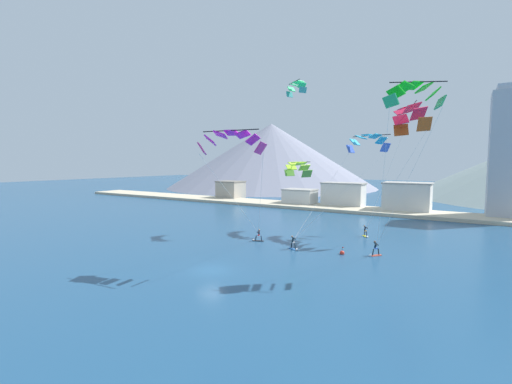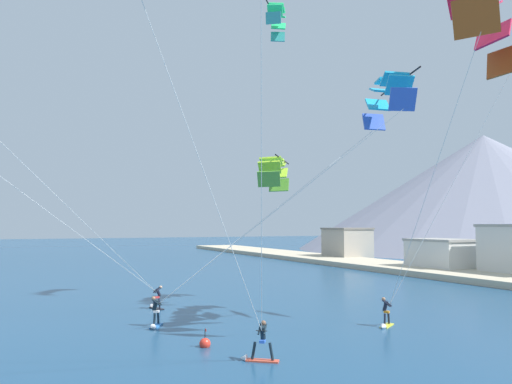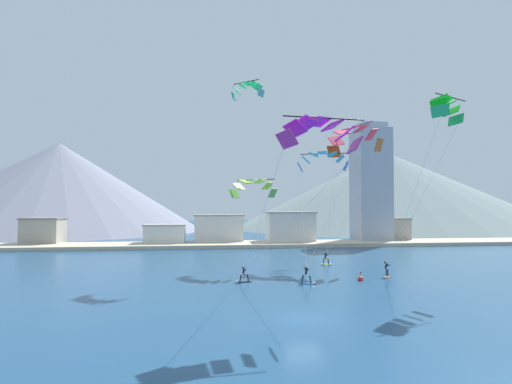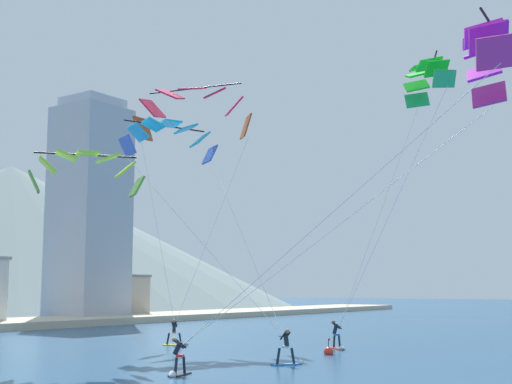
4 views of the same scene
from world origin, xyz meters
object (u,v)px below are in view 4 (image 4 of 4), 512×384
Objects in this scene: parafoil_kite_near_trail at (484,57)px; race_marker_buoy at (329,352)px; kitesurfer_near_trail at (177,364)px; parafoil_kite_distant_high_outer at (87,167)px; parafoil_kite_near_lead at (170,136)px; kitesurfer_mid_center at (177,337)px; parafoil_kite_far_left at (426,78)px; kitesurfer_far_left at (338,340)px; parafoil_kite_mid_center at (193,107)px; kitesurfer_near_lead at (289,353)px.

race_marker_buoy is (7.64, 11.73, -12.90)m from parafoil_kite_near_trail.
kitesurfer_near_trail is 13.06m from parafoil_kite_distant_high_outer.
race_marker_buoy is (0.36, -11.90, -13.79)m from parafoil_kite_near_lead.
kitesurfer_mid_center reaches higher than race_marker_buoy.
parafoil_kite_distant_high_outer is (-10.04, -2.19, 9.67)m from kitesurfer_mid_center.
parafoil_kite_distant_high_outer is (-9.74, -2.84, -3.75)m from parafoil_kite_near_lead.
parafoil_kite_distant_high_outer is at bearing 145.28° from parafoil_kite_far_left.
kitesurfer_mid_center is 10.56m from kitesurfer_far_left.
kitesurfer_far_left is at bearing -70.75° from kitesurfer_mid_center.
parafoil_kite_mid_center is at bearing 38.81° from kitesurfer_near_trail.
parafoil_kite_far_left reaches higher than kitesurfer_near_lead.
parafoil_kite_near_lead is at bearing 43.69° from kitesurfer_near_trail.
kitesurfer_near_lead is 16.51m from parafoil_kite_near_trail.
parafoil_kite_near_trail reaches higher than parafoil_kite_distant_high_outer.
parafoil_kite_far_left is (19.89, -3.82, 16.89)m from kitesurfer_near_trail.
parafoil_kite_far_left reaches higher than parafoil_kite_near_trail.
kitesurfer_near_lead is at bearing -112.76° from parafoil_kite_near_lead.
race_marker_buoy is (12.23, -0.56, -0.34)m from kitesurfer_near_trail.
parafoil_kite_near_lead is 14.42× the size of race_marker_buoy.
parafoil_kite_near_lead is 6.66m from parafoil_kite_mid_center.
parafoil_kite_mid_center is 17.36m from parafoil_kite_distant_high_outer.
parafoil_kite_far_left is at bearing -61.95° from kitesurfer_mid_center.
kitesurfer_far_left is 0.13× the size of parafoil_kite_near_trail.
parafoil_kite_near_lead is 24.74m from parafoil_kite_near_trail.
parafoil_kite_far_left reaches higher than kitesurfer_near_trail.
kitesurfer_near_lead is 14.61m from parafoil_kite_distant_high_outer.
parafoil_kite_mid_center is at bearing 31.75° from kitesurfer_mid_center.
race_marker_buoy is at bearing 10.45° from kitesurfer_near_lead.
parafoil_kite_mid_center is (5.16, 2.35, 3.51)m from parafoil_kite_near_lead.
kitesurfer_near_lead is 1.03× the size of kitesurfer_near_trail.
kitesurfer_far_left is (15.64, 0.72, 0.07)m from kitesurfer_near_trail.
kitesurfer_mid_center is 0.12× the size of parafoil_kite_near_trail.
parafoil_kite_far_left is at bearing 28.96° from parafoil_kite_near_trail.
kitesurfer_mid_center is 0.97× the size of kitesurfer_far_left.
kitesurfer_far_left is 21.15m from parafoil_kite_near_trail.
parafoil_kite_mid_center is 17.75m from parafoil_kite_far_left.
kitesurfer_near_trail is at bearing -138.71° from kitesurfer_mid_center.
parafoil_kite_distant_high_outer is (-17.77, 12.31, -7.19)m from parafoil_kite_far_left.
kitesurfer_far_left reaches higher than kitesurfer_near_trail.
kitesurfer_near_lead is 0.10× the size of parafoil_kite_mid_center.
parafoil_kite_near_trail is at bearing -151.04° from parafoil_kite_far_left.
kitesurfer_near_trail is 0.10× the size of parafoil_kite_mid_center.
parafoil_kite_near_lead is at bearing 72.88° from parafoil_kite_near_trail.
kitesurfer_far_left is at bearing 133.11° from parafoil_kite_far_left.
parafoil_kite_mid_center is 1.04× the size of parafoil_kite_far_left.
kitesurfer_mid_center is 0.10× the size of parafoil_kite_far_left.
race_marker_buoy is (0.06, -11.25, -0.37)m from kitesurfer_mid_center.
parafoil_kite_mid_center is (1.38, 12.97, 16.88)m from kitesurfer_far_left.
parafoil_kite_near_lead is at bearing 16.28° from parafoil_kite_distant_high_outer.
kitesurfer_far_left is at bearing -70.41° from parafoil_kite_near_lead.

